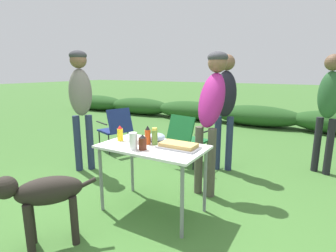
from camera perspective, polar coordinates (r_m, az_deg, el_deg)
ground_plane at (r=3.03m, az=-3.22°, el=-17.84°), size 60.00×60.00×0.00m
shrub_hedge at (r=7.66m, az=18.76°, el=2.14°), size 14.40×0.90×0.56m
folding_table at (r=2.76m, az=-3.38°, el=-5.83°), size 1.10×0.64×0.74m
food_tray at (r=2.64m, az=2.29°, el=-4.35°), size 0.42×0.22×0.06m
plate_stack at (r=2.91m, az=-6.87°, el=-2.94°), size 0.24×0.24×0.05m
mixing_bowl at (r=2.91m, az=-2.53°, el=-2.42°), size 0.20×0.20×0.09m
paper_cup_stack at (r=2.61m, az=-7.58°, el=-3.28°), size 0.08×0.08×0.17m
relish_jar at (r=2.76m, az=-2.93°, el=-2.27°), size 0.06×0.06×0.18m
mustard_bottle at (r=2.96m, az=-10.38°, el=-1.61°), size 0.06×0.06×0.17m
bbq_sauce_bottle at (r=2.60m, az=-5.56°, el=-3.59°), size 0.08×0.08×0.16m
hot_sauce_bottle at (r=2.78m, az=-4.44°, el=-2.07°), size 0.06×0.06×0.20m
standing_person_in_navy_coat at (r=3.19m, az=9.52°, el=5.08°), size 0.35×0.50×1.73m
standing_person_in_gray_fleece at (r=4.40m, az=31.59°, el=4.56°), size 0.38×0.33×1.73m
standing_person_in_red_jacket at (r=4.07m, az=-18.49°, el=6.37°), size 0.39×0.40×1.79m
standing_person_in_dark_puffer at (r=3.97m, az=12.34°, el=5.44°), size 0.37×0.31×1.74m
dog at (r=2.53m, az=-25.48°, el=-13.44°), size 0.58×0.72×0.68m
camp_chair_green_behind_table at (r=4.18m, az=4.12°, el=-2.45°), size 0.57×0.67×0.83m
camp_chair_near_hedge at (r=4.99m, az=-11.29°, el=-0.27°), size 0.71×0.64×0.83m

